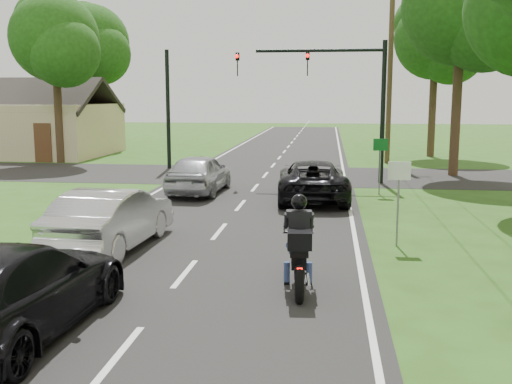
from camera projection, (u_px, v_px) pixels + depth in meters
The scene contains 18 objects.
ground at pixel (185, 274), 12.63m from camera, with size 140.00×140.00×0.00m, color #284B15.
road at pixel (248, 196), 22.43m from camera, with size 8.00×100.00×0.01m, color black.
cross_road at pixel (265, 175), 28.31m from camera, with size 60.00×7.00×0.01m, color black.
motorcycle_rider at pixel (299, 253), 11.46m from camera, with size 0.63×2.21×1.91m.
dark_suv at pixel (313, 180), 21.43m from camera, with size 2.39×5.19×1.44m, color black.
silver_sedan at pixel (112, 218), 14.58m from camera, with size 1.60×4.58×1.51m, color #BCBDC1.
silver_suv at pixel (199, 173), 22.94m from camera, with size 1.80×4.48×1.53m, color #A2A4AA.
dark_car_behind at pixel (13, 289), 9.31m from camera, with size 2.07×5.09×1.48m, color black.
traffic_signal at pixel (339, 86), 25.28m from camera, with size 6.38×0.44×6.00m.
signal_pole_far at pixel (168, 110), 30.41m from camera, with size 0.20×0.20×6.00m, color black.
utility_pole_far at pixel (390, 70), 32.63m from camera, with size 1.60×0.28×10.00m.
sign_white at pixel (399, 183), 14.73m from camera, with size 0.55×0.07×2.12m.
sign_green at pixel (380, 153), 22.55m from camera, with size 0.55×0.07×2.12m.
tree_row_d at pixel (469, 12), 26.77m from camera, with size 5.76×5.58×10.45m.
tree_row_e at pixel (441, 43), 35.66m from camera, with size 5.28×5.12×9.61m.
tree_left_near at pixel (58, 43), 32.38m from camera, with size 5.12×4.96×9.22m.
tree_left_far at pixel (94, 47), 42.29m from camera, with size 5.76×5.58×10.14m.
house at pixel (27, 127), 37.78m from camera, with size 10.20×8.00×4.84m.
Camera 1 is at (2.97, -11.92, 3.73)m, focal length 42.00 mm.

